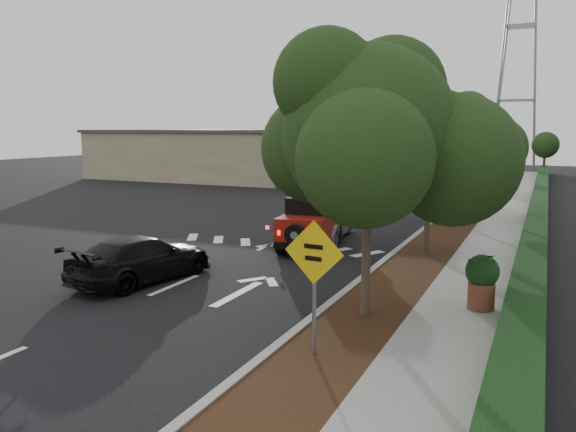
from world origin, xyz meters
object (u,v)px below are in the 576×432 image
Objects in this scene: red_jeep at (312,222)px; black_suv_oncoming at (142,258)px; silver_suv_ahead at (316,223)px; speed_hump_sign at (314,269)px.

red_jeep is 0.86× the size of black_suv_oncoming.
silver_suv_ahead is 7.86m from black_suv_oncoming.
silver_suv_ahead is (-0.41, 1.46, -0.30)m from red_jeep.
speed_hump_sign reaches higher than red_jeep.
speed_hump_sign reaches higher than silver_suv_ahead.
red_jeep is 6.64m from black_suv_oncoming.
speed_hump_sign is (3.81, -9.18, 0.79)m from red_jeep.
silver_suv_ahead is 1.89× the size of speed_hump_sign.
silver_suv_ahead is at bearing 116.47° from speed_hump_sign.
red_jeep is at bearing -104.42° from black_suv_oncoming.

